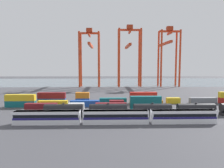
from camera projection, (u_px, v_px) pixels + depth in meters
ground_plane at (111, 95)px, 121.40m from camera, size 420.00×420.00×0.00m
harbour_water at (109, 82)px, 219.37m from camera, size 400.00×110.00×0.01m
passenger_train at (116, 116)px, 60.80m from camera, size 59.50×3.14×3.90m
freight_tank_row at (152, 109)px, 70.29m from camera, size 73.08×3.03×4.49m
shipping_container_0 at (41, 107)px, 79.47m from camera, size 12.10×2.44×2.60m
shipping_container_1 at (76, 106)px, 79.86m from camera, size 6.04×2.44×2.60m
shipping_container_2 at (111, 106)px, 80.26m from camera, size 12.10×2.44×2.60m
shipping_container_3 at (146, 106)px, 80.65m from camera, size 12.10×2.44×2.60m
shipping_container_4 at (146, 99)px, 80.42m from camera, size 12.10×2.44×2.60m
shipping_container_5 at (21, 104)px, 85.22m from camera, size 12.10×2.44×2.60m
shipping_container_6 at (20, 98)px, 84.99m from camera, size 12.10×2.44×2.60m
shipping_container_7 at (53, 104)px, 85.61m from camera, size 12.10×2.44×2.60m
shipping_container_8 at (85, 103)px, 85.99m from camera, size 12.10×2.44×2.60m
shipping_container_9 at (117, 103)px, 86.38m from camera, size 6.04×2.44×2.60m
shipping_container_10 at (148, 103)px, 86.76m from camera, size 12.10×2.44×2.60m
shipping_container_11 at (52, 101)px, 91.60m from camera, size 12.10×2.44×2.60m
shipping_container_12 at (52, 95)px, 91.37m from camera, size 12.10×2.44×2.60m
shipping_container_13 at (83, 101)px, 91.99m from camera, size 6.04×2.44×2.60m
shipping_container_14 at (82, 95)px, 91.76m from camera, size 6.04×2.44×2.60m
shipping_container_15 at (113, 101)px, 92.39m from camera, size 12.10×2.44×2.60m
shipping_container_16 at (143, 101)px, 92.79m from camera, size 12.10×2.44×2.60m
shipping_container_17 at (143, 95)px, 92.55m from camera, size 12.10×2.44×2.60m
shipping_container_18 at (173, 101)px, 93.18m from camera, size 6.04×2.44×2.60m
shipping_container_19 at (203, 100)px, 93.58m from camera, size 12.10×2.44×2.60m
gantry_crane_west at (90, 51)px, 172.23m from camera, size 17.06×41.59×47.35m
gantry_crane_central at (129, 50)px, 172.36m from camera, size 19.17×37.10×50.14m
gantry_crane_east at (168, 50)px, 173.67m from camera, size 16.86×39.28×49.14m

